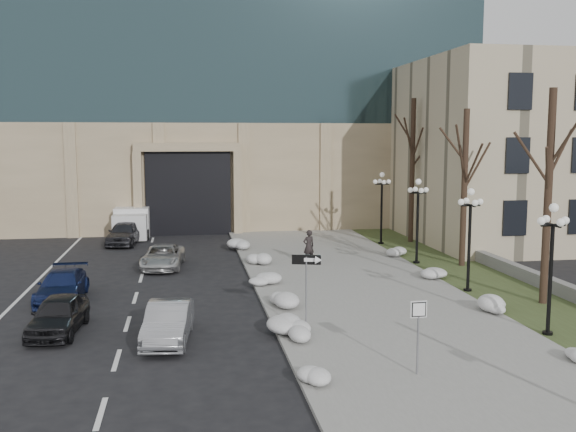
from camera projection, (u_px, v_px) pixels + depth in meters
name	position (u px, v px, depth m)	size (l,w,h in m)	color
ground	(368.00, 430.00, 15.46)	(160.00, 160.00, 0.00)	black
sidewalk	(356.00, 288.00, 29.72)	(9.00, 40.00, 0.12)	gray
curb	(260.00, 291.00, 29.00)	(0.30, 40.00, 0.14)	gray
grass_strip	(487.00, 283.00, 30.75)	(4.00, 40.00, 0.10)	#374221
stone_wall	(506.00, 267.00, 32.99)	(0.50, 30.00, 0.70)	gray
office_tower	(207.00, 3.00, 55.55)	(40.00, 24.70, 36.00)	tan
classical_building	(557.00, 151.00, 45.62)	(22.00, 18.12, 12.00)	tan
car_a	(58.00, 315.00, 23.03)	(1.61, 3.99, 1.36)	black
car_b	(168.00, 322.00, 22.10)	(1.42, 4.08, 1.35)	#9C9EA3
car_c	(62.00, 286.00, 27.57)	(1.82, 4.48, 1.30)	navy
car_d	(163.00, 257.00, 34.45)	(2.05, 4.44, 1.23)	#B7B7B7
car_e	(124.00, 233.00, 41.94)	(1.82, 4.51, 1.54)	#333339
pedestrian	(309.00, 246.00, 35.22)	(0.67, 0.44, 1.83)	black
box_truck	(134.00, 221.00, 45.83)	(2.47, 6.73, 2.13)	silver
one_way_sign	(311.00, 269.00, 22.66)	(1.07, 0.47, 2.89)	slate
keep_sign	(418.00, 322.00, 18.59)	(0.50, 0.07, 2.32)	slate
snow_clump_b	(318.00, 375.00, 18.26)	(1.10, 1.60, 0.36)	silver
snow_clump_c	(297.00, 332.00, 22.27)	(1.10, 1.60, 0.36)	silver
snow_clump_d	(279.00, 301.00, 26.44)	(1.10, 1.60, 0.36)	silver
snow_clump_e	(262.00, 279.00, 30.43)	(1.10, 1.60, 0.36)	silver
snow_clump_f	(258.00, 260.00, 35.18)	(1.10, 1.60, 0.36)	silver
snow_clump_g	(242.00, 246.00, 39.77)	(1.10, 1.60, 0.36)	silver
snow_clump_i	(496.00, 308.00, 25.41)	(1.10, 1.60, 0.36)	silver
snow_clump_j	(430.00, 274.00, 31.57)	(1.10, 1.60, 0.36)	silver
snow_clump_k	(293.00, 328.00, 22.75)	(1.10, 1.60, 0.36)	silver
snow_clump_l	(397.00, 253.00, 37.33)	(1.10, 1.60, 0.36)	silver
lamppost_a	(552.00, 251.00, 22.27)	(1.18, 1.18, 4.76)	black
lamppost_b	(470.00, 226.00, 28.64)	(1.18, 1.18, 4.76)	black
lamppost_c	(418.00, 210.00, 35.01)	(1.18, 1.18, 4.76)	black
lamppost_d	(382.00, 198.00, 41.37)	(1.18, 1.18, 4.76)	black
tree_near	(550.00, 166.00, 26.20)	(3.20, 3.20, 9.00)	black
tree_mid	(465.00, 166.00, 34.08)	(3.20, 3.20, 8.50)	black
tree_far	(413.00, 150.00, 41.83)	(3.20, 3.20, 9.50)	black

